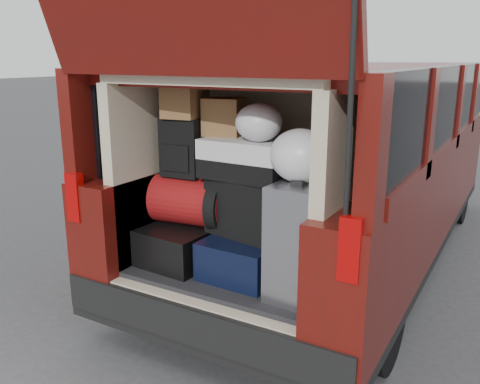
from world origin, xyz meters
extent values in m
plane|color=#343436|center=(0.00, 0.00, 0.00)|extent=(80.00, 80.00, 0.00)
cylinder|color=black|center=(-0.82, 0.40, 0.32)|extent=(0.24, 0.64, 0.64)
cylinder|color=black|center=(0.82, 0.40, 0.32)|extent=(0.24, 0.64, 0.64)
cylinder|color=black|center=(-0.82, 3.70, 0.32)|extent=(0.24, 0.64, 0.64)
cylinder|color=black|center=(0.82, 3.70, 0.32)|extent=(0.24, 0.64, 0.64)
cube|color=black|center=(0.00, 2.08, 0.26)|extent=(1.90, 4.85, 0.08)
cube|color=#50120D|center=(-0.79, 2.08, 0.70)|extent=(0.33, 4.85, 0.80)
cube|color=#50120D|center=(0.79, 2.08, 0.70)|extent=(0.33, 4.85, 0.80)
cube|color=#50120D|center=(0.00, 2.08, 1.73)|extent=(1.82, 4.46, 0.10)
cube|color=black|center=(-0.88, 1.97, 1.44)|extent=(0.12, 4.25, 0.68)
cube|color=black|center=(0.88, 1.97, 1.44)|extent=(0.12, 4.25, 0.68)
cube|color=black|center=(0.00, -0.29, 0.40)|extent=(1.86, 0.16, 0.22)
cube|color=#990505|center=(-0.86, -0.33, 1.02)|extent=(0.10, 0.06, 0.30)
cube|color=#990505|center=(0.86, -0.33, 1.02)|extent=(0.10, 0.06, 0.30)
cube|color=black|center=(0.00, 0.28, 0.52)|extent=(1.24, 1.05, 0.06)
cube|color=beige|center=(-0.66, 0.28, 1.12)|extent=(0.08, 1.05, 1.15)
cube|color=beige|center=(0.66, 0.28, 1.12)|extent=(0.08, 1.05, 1.15)
cube|color=beige|center=(0.00, 0.83, 1.12)|extent=(1.34, 0.06, 1.15)
cube|color=beige|center=(0.00, 0.28, 1.73)|extent=(1.34, 1.05, 0.06)
cylinder|color=black|center=(0.84, -0.40, 1.65)|extent=(0.02, 0.90, 0.76)
cube|color=black|center=(0.00, 0.28, 0.28)|extent=(1.24, 1.05, 0.55)
cube|color=black|center=(-0.38, 0.14, 0.67)|extent=(0.47, 0.62, 0.24)
cube|color=black|center=(0.08, 0.14, 0.67)|extent=(0.46, 0.55, 0.23)
cube|color=silver|center=(0.47, 0.05, 0.87)|extent=(0.29, 0.44, 0.65)
cube|color=maroon|center=(-0.36, 0.18, 0.95)|extent=(0.53, 0.38, 0.32)
cube|color=black|center=(0.06, 0.19, 0.96)|extent=(0.53, 0.37, 0.35)
cube|color=black|center=(-0.41, 0.16, 1.29)|extent=(0.27, 0.18, 0.37)
cube|color=silver|center=(0.03, 0.19, 1.25)|extent=(0.54, 0.29, 0.24)
cube|color=brown|center=(-0.40, 0.15, 1.57)|extent=(0.23, 0.20, 0.19)
cube|color=brown|center=(-0.17, 0.28, 1.49)|extent=(0.26, 0.23, 0.23)
ellipsoid|color=white|center=(0.13, 0.17, 1.48)|extent=(0.30, 0.28, 0.22)
ellipsoid|color=white|center=(0.44, 0.05, 1.34)|extent=(0.34, 0.32, 0.29)
camera|label=1|loc=(1.49, -2.40, 1.84)|focal=38.00mm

